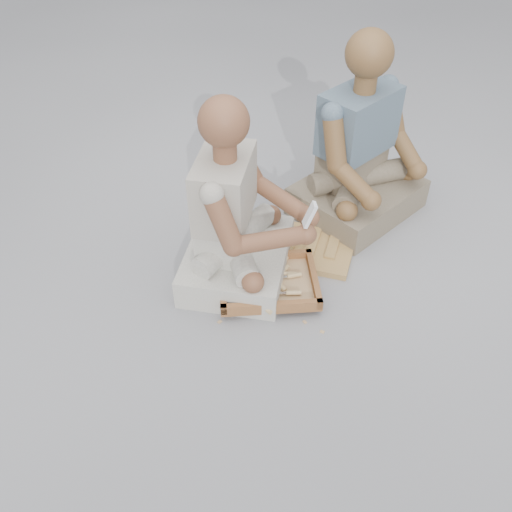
{
  "coord_description": "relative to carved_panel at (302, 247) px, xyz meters",
  "views": [
    {
      "loc": [
        -0.22,
        -1.78,
        1.97
      ],
      "look_at": [
        -0.11,
        0.1,
        0.3
      ],
      "focal_mm": 40.0,
      "sensor_mm": 36.0,
      "label": 1
    }
  ],
  "objects": [
    {
      "name": "chisel_1",
      "position": [
        -0.15,
        -0.31,
        0.04
      ],
      "size": [
        0.11,
        0.21,
        0.02
      ],
      "rotation": [
        0.0,
        0.0,
        -1.11
      ],
      "color": "silver",
      "rests_on": "tool_tray"
    },
    {
      "name": "carved_panel",
      "position": [
        0.0,
        0.0,
        0.0
      ],
      "size": [
        0.62,
        0.51,
        0.04
      ],
      "primitive_type": "cube",
      "rotation": [
        0.0,
        0.0,
        -0.34
      ],
      "color": "olive",
      "rests_on": "ground"
    },
    {
      "name": "wood_chip_6",
      "position": [
        -0.44,
        -0.49,
        -0.02
      ],
      "size": [
        0.02,
        0.02,
        0.0
      ],
      "primitive_type": "cube",
      "rotation": [
        0.0,
        0.0,
        0.78
      ],
      "color": "tan",
      "rests_on": "ground"
    },
    {
      "name": "mobile_phone",
      "position": [
        -0.02,
        -0.29,
        0.44
      ],
      "size": [
        0.06,
        0.05,
        0.12
      ],
      "rotation": [
        -0.35,
        0.0,
        -1.5
      ],
      "color": "white",
      "rests_on": "craftsman"
    },
    {
      "name": "companion",
      "position": [
        0.34,
        0.35,
        0.32
      ],
      "size": [
        0.83,
        0.81,
        1.02
      ],
      "rotation": [
        0.0,
        0.0,
        3.85
      ],
      "color": "#726352",
      "rests_on": "ground"
    },
    {
      "name": "chisel_5",
      "position": [
        -0.19,
        -0.25,
        0.05
      ],
      "size": [
        0.22,
        0.04,
        0.02
      ],
      "rotation": [
        0.0,
        0.0,
        -0.11
      ],
      "color": "silver",
      "rests_on": "tool_tray"
    },
    {
      "name": "tool_tray",
      "position": [
        -0.2,
        -0.3,
        0.04
      ],
      "size": [
        0.48,
        0.38,
        0.06
      ],
      "rotation": [
        0.0,
        0.0,
        0.02
      ],
      "color": "brown",
      "rests_on": "carved_panel"
    },
    {
      "name": "wood_chip_4",
      "position": [
        -0.35,
        -0.2,
        -0.02
      ],
      "size": [
        0.02,
        0.02,
        0.0
      ],
      "primitive_type": "cube",
      "rotation": [
        0.0,
        0.0,
        2.82
      ],
      "color": "tan",
      "rests_on": "ground"
    },
    {
      "name": "craftsman",
      "position": [
        -0.35,
        -0.15,
        0.3
      ],
      "size": [
        0.69,
        0.7,
        0.94
      ],
      "rotation": [
        0.0,
        0.0,
        -1.81
      ],
      "color": "beige",
      "rests_on": "ground"
    },
    {
      "name": "chisel_0",
      "position": [
        -0.09,
        -0.27,
        0.05
      ],
      "size": [
        0.22,
        0.06,
        0.02
      ],
      "rotation": [
        0.0,
        0.0,
        0.18
      ],
      "color": "silver",
      "rests_on": "tool_tray"
    },
    {
      "name": "wood_chip_0",
      "position": [
        -0.35,
        0.08,
        -0.02
      ],
      "size": [
        0.02,
        0.02,
        0.0
      ],
      "primitive_type": "cube",
      "rotation": [
        0.0,
        0.0,
        0.05
      ],
      "color": "tan",
      "rests_on": "ground"
    },
    {
      "name": "wood_chip_2",
      "position": [
        0.03,
        -0.58,
        -0.02
      ],
      "size": [
        0.02,
        0.02,
        0.0
      ],
      "primitive_type": "cube",
      "rotation": [
        0.0,
        0.0,
        2.65
      ],
      "color": "tan",
      "rests_on": "ground"
    },
    {
      "name": "chisel_6",
      "position": [
        -0.13,
        -0.24,
        0.05
      ],
      "size": [
        0.14,
        0.19,
        0.02
      ],
      "rotation": [
        0.0,
        0.0,
        0.97
      ],
      "color": "silver",
      "rests_on": "tool_tray"
    },
    {
      "name": "chisel_9",
      "position": [
        -0.12,
        -0.19,
        0.06
      ],
      "size": [
        0.11,
        0.21,
        0.02
      ],
      "rotation": [
        0.0,
        0.0,
        1.12
      ],
      "color": "silver",
      "rests_on": "tool_tray"
    },
    {
      "name": "chisel_8",
      "position": [
        -0.11,
        -0.25,
        0.05
      ],
      "size": [
        0.22,
        0.04,
        0.02
      ],
      "rotation": [
        0.0,
        0.0,
        -0.12
      ],
      "color": "silver",
      "rests_on": "tool_tray"
    },
    {
      "name": "ground",
      "position": [
        -0.15,
        -0.48,
        -0.02
      ],
      "size": [
        60.0,
        60.0,
        0.0
      ],
      "primitive_type": "plane",
      "color": "#96969B",
      "rests_on": "ground"
    },
    {
      "name": "chisel_7",
      "position": [
        -0.24,
        -0.4,
        0.04
      ],
      "size": [
        0.13,
        0.19,
        0.02
      ],
      "rotation": [
        0.0,
        0.0,
        -1.0
      ],
      "color": "silver",
      "rests_on": "tool_tray"
    },
    {
      "name": "chisel_10",
      "position": [
        -0.11,
        -0.39,
        0.06
      ],
      "size": [
        0.22,
        0.02,
        0.02
      ],
      "rotation": [
        0.0,
        0.0,
        -0.03
      ],
      "color": "silver",
      "rests_on": "tool_tray"
    },
    {
      "name": "chisel_3",
      "position": [
        -0.23,
        -0.33,
        0.05
      ],
      "size": [
        0.06,
        0.22,
        0.02
      ],
      "rotation": [
        0.0,
        0.0,
        -1.36
      ],
      "color": "silver",
      "rests_on": "tool_tray"
    },
    {
      "name": "wood_chip_5",
      "position": [
        -0.05,
        -0.51,
        -0.02
      ],
      "size": [
        0.02,
        0.02,
        0.0
      ],
      "primitive_type": "cube",
      "rotation": [
        0.0,
        0.0,
        2.03
      ],
      "color": "tan",
      "rests_on": "ground"
    },
    {
      "name": "wood_chip_1",
      "position": [
        0.0,
        -0.1,
        -0.02
      ],
      "size": [
        0.02,
        0.02,
        0.0
      ],
      "primitive_type": "cube",
      "rotation": [
        0.0,
        0.0,
        1.33
      ],
      "color": "tan",
      "rests_on": "ground"
    },
    {
      "name": "wood_chip_7",
      "position": [
        -0.14,
        -0.04,
        -0.02
      ],
      "size": [
        0.02,
        0.02,
        0.0
      ],
      "primitive_type": "cube",
      "rotation": [
        0.0,
        0.0,
        2.04
      ],
      "color": "tan",
      "rests_on": "ground"
    },
    {
      "name": "chisel_2",
      "position": [
        -0.18,
        -0.15,
        0.05
      ],
      "size": [
        0.09,
        0.21,
        0.02
      ],
      "rotation": [
        0.0,
        0.0,
        1.21
      ],
      "color": "silver",
      "rests_on": "tool_tray"
    },
    {
      "name": "chisel_4",
      "position": [
        -0.24,
        -0.46,
        0.05
      ],
      "size": [
        0.15,
        0.18,
        0.02
      ],
      "rotation": [
        0.0,
        0.0,
        -0.91
      ],
      "color": "silver",
      "rests_on": "tool_tray"
    },
    {
      "name": "wood_chip_3",
      "position": [
        -0.13,
        -0.21,
        -0.02
      ],
      "size": [
        0.02,
        0.02,
        0.0
      ],
      "primitive_type": "cube",
      "rotation": [
        0.0,
        0.0,
        2.01
      ],
      "color": "tan",
      "rests_on": "ground"
    }
  ]
}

